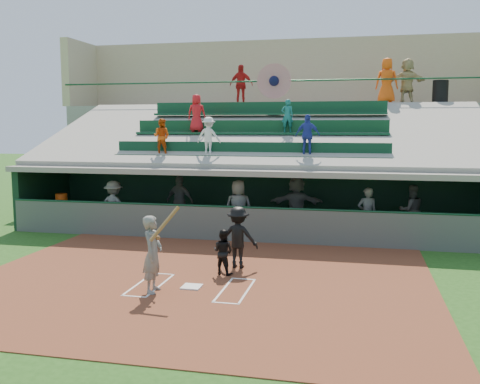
% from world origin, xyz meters
% --- Properties ---
extents(ground, '(100.00, 100.00, 0.00)m').
position_xyz_m(ground, '(0.00, 0.00, 0.00)').
color(ground, '#1F4B15').
rests_on(ground, ground).
extents(dirt_slab, '(11.00, 9.00, 0.02)m').
position_xyz_m(dirt_slab, '(0.00, 0.50, 0.01)').
color(dirt_slab, brown).
rests_on(dirt_slab, ground).
extents(home_plate, '(0.43, 0.43, 0.03)m').
position_xyz_m(home_plate, '(0.00, 0.00, 0.04)').
color(home_plate, white).
rests_on(home_plate, dirt_slab).
extents(batters_box_chalk, '(2.65, 1.85, 0.01)m').
position_xyz_m(batters_box_chalk, '(0.00, 0.00, 0.02)').
color(batters_box_chalk, white).
rests_on(batters_box_chalk, dirt_slab).
extents(dugout_floor, '(16.00, 3.50, 0.04)m').
position_xyz_m(dugout_floor, '(0.00, 6.75, 0.02)').
color(dugout_floor, gray).
rests_on(dugout_floor, ground).
extents(concourse_slab, '(20.00, 3.00, 4.60)m').
position_xyz_m(concourse_slab, '(0.00, 13.50, 2.30)').
color(concourse_slab, gray).
rests_on(concourse_slab, ground).
extents(grandstand, '(20.40, 10.40, 7.80)m').
position_xyz_m(grandstand, '(-0.01, 10.51, 2.26)').
color(grandstand, '#505550').
rests_on(grandstand, ground).
extents(batter_at_plate, '(0.85, 0.74, 1.95)m').
position_xyz_m(batter_at_plate, '(-0.73, -0.49, 0.89)').
color(batter_at_plate, '#60625D').
rests_on(batter_at_plate, dirt_slab).
extents(catcher, '(0.65, 0.57, 1.12)m').
position_xyz_m(catcher, '(0.43, 1.24, 0.58)').
color(catcher, black).
rests_on(catcher, dirt_slab).
extents(home_umpire, '(1.03, 0.59, 1.60)m').
position_xyz_m(home_umpire, '(0.66, 1.93, 0.82)').
color(home_umpire, black).
rests_on(home_umpire, dirt_slab).
extents(dugout_bench, '(15.78, 4.10, 0.48)m').
position_xyz_m(dugout_bench, '(-0.24, 7.91, 0.28)').
color(dugout_bench, '#965F36').
rests_on(dugout_bench, dugout_floor).
extents(white_table, '(1.00, 0.84, 0.76)m').
position_xyz_m(white_table, '(-6.84, 5.98, 0.42)').
color(white_table, white).
rests_on(white_table, dugout_floor).
extents(water_cooler, '(0.42, 0.42, 0.42)m').
position_xyz_m(water_cooler, '(-6.86, 6.05, 1.02)').
color(water_cooler, '#E84E0D').
rests_on(water_cooler, white_table).
extents(dugout_player_a, '(1.21, 0.79, 1.76)m').
position_xyz_m(dugout_player_a, '(-4.56, 5.55, 0.92)').
color(dugout_player_a, '#5A5D58').
rests_on(dugout_player_a, dugout_floor).
extents(dugout_player_b, '(1.17, 0.70, 1.86)m').
position_xyz_m(dugout_player_b, '(-2.62, 6.90, 0.97)').
color(dugout_player_b, '#575954').
rests_on(dugout_player_b, dugout_floor).
extents(dugout_player_c, '(1.00, 0.73, 1.87)m').
position_xyz_m(dugout_player_c, '(-0.19, 5.76, 0.98)').
color(dugout_player_c, '#5B5E58').
rests_on(dugout_player_c, dugout_floor).
extents(dugout_player_d, '(1.86, 0.76, 1.95)m').
position_xyz_m(dugout_player_d, '(1.62, 6.76, 1.02)').
color(dugout_player_d, '#585B56').
rests_on(dugout_player_d, dugout_floor).
extents(dugout_player_e, '(0.69, 0.53, 1.70)m').
position_xyz_m(dugout_player_e, '(3.97, 6.01, 0.89)').
color(dugout_player_e, '#5B5E58').
rests_on(dugout_player_e, dugout_floor).
extents(dugout_player_f, '(0.96, 0.82, 1.70)m').
position_xyz_m(dugout_player_f, '(5.42, 7.04, 0.89)').
color(dugout_player_f, '#52544F').
rests_on(dugout_player_f, dugout_floor).
extents(trash_bin, '(0.63, 0.63, 0.95)m').
position_xyz_m(trash_bin, '(6.91, 12.46, 5.07)').
color(trash_bin, black).
rests_on(trash_bin, concourse_slab).
extents(concourse_staff_a, '(1.06, 0.44, 1.81)m').
position_xyz_m(concourse_staff_a, '(-1.59, 12.60, 5.51)').
color(concourse_staff_a, '#B41714').
rests_on(concourse_staff_a, concourse_slab).
extents(concourse_staff_b, '(0.98, 0.68, 1.91)m').
position_xyz_m(concourse_staff_b, '(4.74, 12.35, 5.55)').
color(concourse_staff_b, '#ED510D').
rests_on(concourse_staff_b, concourse_slab).
extents(concourse_staff_c, '(1.86, 1.16, 1.91)m').
position_xyz_m(concourse_staff_c, '(5.58, 12.73, 5.56)').
color(concourse_staff_c, tan).
rests_on(concourse_staff_c, concourse_slab).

